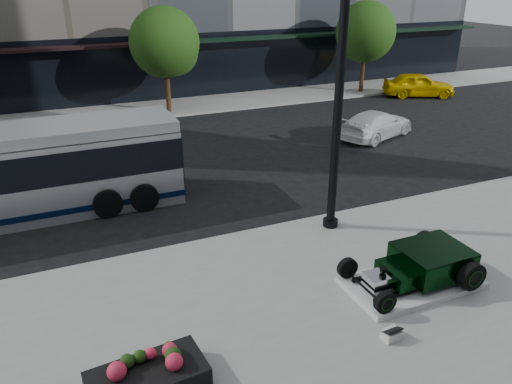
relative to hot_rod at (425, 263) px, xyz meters
name	(u,v)px	position (x,y,z in m)	size (l,w,h in m)	color
ground	(235,206)	(-2.68, 6.40, -0.70)	(120.00, 120.00, 0.00)	black
sidewalk_far	(148,110)	(-2.68, 20.40, -0.64)	(70.00, 4.00, 0.12)	gray
street_trees	(167,45)	(-1.53, 19.47, 3.07)	(29.80, 3.80, 5.70)	black
display_plinth	(412,283)	(-0.33, 0.00, -0.50)	(3.40, 1.80, 0.15)	silver
hot_rod	(425,263)	(0.00, 0.00, 0.00)	(3.22, 2.00, 0.81)	black
info_plaque	(391,334)	(-2.08, -1.46, -0.45)	(0.42, 0.32, 0.31)	silver
lamppost	(338,102)	(-0.54, 3.63, 3.37)	(0.47, 0.47, 8.55)	black
flower_planter	(148,378)	(-7.22, -0.77, -0.32)	(2.30, 1.30, 0.72)	black
white_sedan	(376,124)	(6.45, 10.98, -0.05)	(1.82, 4.47, 1.30)	white
yellow_taxi	(419,85)	(14.17, 17.14, 0.06)	(1.78, 4.42, 1.51)	#E5BF00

